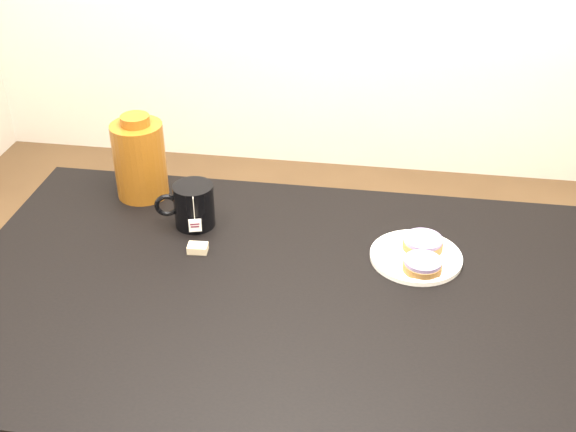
{
  "coord_description": "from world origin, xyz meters",
  "views": [
    {
      "loc": [
        0.2,
        -1.2,
        1.7
      ],
      "look_at": [
        -0.01,
        0.2,
        0.81
      ],
      "focal_mm": 45.0,
      "sensor_mm": 36.0,
      "label": 1
    }
  ],
  "objects": [
    {
      "name": "table",
      "position": [
        0.0,
        0.0,
        0.67
      ],
      "size": [
        1.4,
        0.9,
        0.75
      ],
      "color": "black",
      "rests_on": "ground_plane"
    },
    {
      "name": "plate",
      "position": [
        0.29,
        0.16,
        0.76
      ],
      "size": [
        0.21,
        0.21,
        0.02
      ],
      "color": "white",
      "rests_on": "table"
    },
    {
      "name": "bagel_back",
      "position": [
        0.3,
        0.19,
        0.77
      ],
      "size": [
        0.13,
        0.13,
        0.03
      ],
      "color": "brown",
      "rests_on": "plate"
    },
    {
      "name": "bagel_front",
      "position": [
        0.3,
        0.1,
        0.77
      ],
      "size": [
        0.11,
        0.11,
        0.03
      ],
      "color": "brown",
      "rests_on": "plate"
    },
    {
      "name": "mug",
      "position": [
        -0.24,
        0.22,
        0.8
      ],
      "size": [
        0.15,
        0.12,
        0.11
      ],
      "rotation": [
        0.0,
        0.0,
        0.28
      ],
      "color": "black",
      "rests_on": "table"
    },
    {
      "name": "teabag_pouch",
      "position": [
        -0.21,
        0.11,
        0.76
      ],
      "size": [
        0.05,
        0.04,
        0.02
      ],
      "primitive_type": "cube",
      "rotation": [
        0.0,
        0.0,
        0.07
      ],
      "color": "#C6B793",
      "rests_on": "table"
    },
    {
      "name": "bagel_package",
      "position": [
        -0.41,
        0.34,
        0.85
      ],
      "size": [
        0.14,
        0.14,
        0.22
      ],
      "rotation": [
        0.0,
        0.0,
        0.03
      ],
      "color": "#5B2E0C",
      "rests_on": "table"
    }
  ]
}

